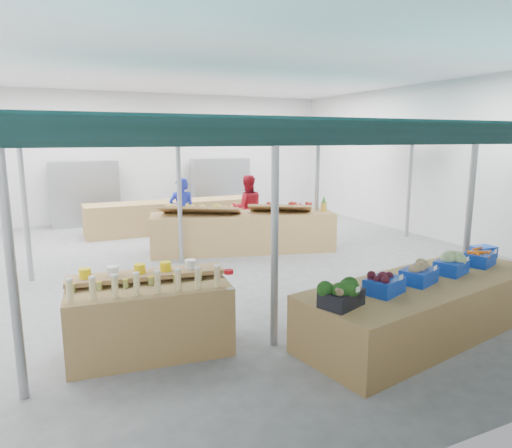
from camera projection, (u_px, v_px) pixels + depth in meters
The scene contains 23 objects.
floor at pixel (232, 263), 10.10m from camera, with size 13.00×13.00×0.00m, color #5E5E60.
hall at pixel (208, 141), 10.89m from camera, with size 13.00×13.00×13.00m.
pole_grid at pixel (303, 188), 8.51m from camera, with size 10.00×4.60×3.00m.
awnings at pixel (304, 135), 8.33m from camera, with size 9.50×7.08×0.30m.
back_shelving_left at pixel (85, 194), 14.22m from camera, with size 2.00×0.50×2.00m, color #B23F33.
back_shelving_right at pixel (220, 188), 16.09m from camera, with size 2.00×0.50×2.00m, color #B23F33.
bottle_shelf at pixel (150, 316), 5.84m from camera, with size 2.09×1.38×1.17m.
veg_counter at pixel (426, 306), 6.43m from camera, with size 3.99×1.33×0.77m, color olive.
fruit_counter at pixel (243, 232), 11.08m from camera, with size 4.40×1.05×0.94m, color olive.
far_counter at pixel (174, 216), 13.48m from camera, with size 5.05×1.01×0.91m, color olive.
crate_stack at pixel (483, 259), 9.36m from camera, with size 0.46×0.32×0.55m, color #0F38AC.
vendor_left at pixel (182, 212), 11.49m from camera, with size 0.64×0.42×1.76m, color #1C29B7.
vendor_right at pixel (247, 208), 12.23m from camera, with size 0.86×0.67×1.76m, color #AC1525.
crate_broccoli at pixel (341, 293), 5.35m from camera, with size 0.59×0.51×0.35m.
crate_beets at pixel (384, 283), 5.80m from camera, with size 0.59×0.51×0.29m.
crate_celeriac at pixel (419, 273), 6.21m from camera, with size 0.59×0.51×0.31m.
crate_cabbage at pixel (451, 263), 6.65m from camera, with size 0.59×0.51×0.35m.
crate_carrots at pixel (480, 258), 7.10m from camera, with size 0.59×0.51×0.29m.
sparrow at pixel (339, 292), 5.13m from camera, with size 0.12×0.09×0.11m.
pole_ribbon at pixel (229, 273), 5.64m from camera, with size 0.12×0.12×0.28m.
apple_heap_yellow at pixel (200, 208), 10.68m from camera, with size 2.00×1.55×0.27m.
apple_heap_red at pixel (280, 206), 11.01m from camera, with size 1.65×1.35×0.27m.
pineapple at pixel (324, 204), 11.20m from camera, with size 0.14×0.14×0.39m.
Camera 1 is at (-3.63, -9.08, 2.73)m, focal length 32.00 mm.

